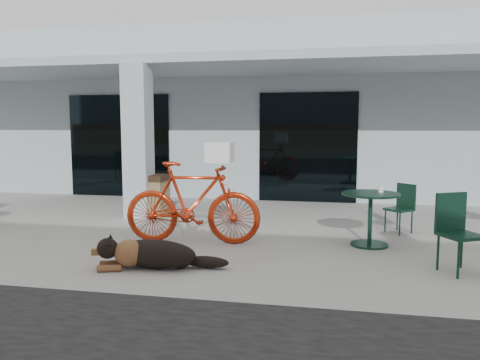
% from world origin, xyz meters
% --- Properties ---
extents(ground, '(80.00, 80.00, 0.00)m').
position_xyz_m(ground, '(0.00, 0.00, 0.00)').
color(ground, '#A6A29C').
rests_on(ground, ground).
extents(building, '(22.00, 7.00, 4.50)m').
position_xyz_m(building, '(0.00, 8.50, 2.25)').
color(building, '#9CAAB1').
rests_on(building, ground).
extents(storefront_glass_left, '(2.80, 0.06, 2.70)m').
position_xyz_m(storefront_glass_left, '(-3.20, 4.98, 1.35)').
color(storefront_glass_left, black).
rests_on(storefront_glass_left, ground).
extents(storefront_glass_right, '(2.40, 0.06, 2.70)m').
position_xyz_m(storefront_glass_right, '(1.80, 4.98, 1.35)').
color(storefront_glass_right, black).
rests_on(storefront_glass_right, ground).
extents(column, '(0.50, 0.50, 3.12)m').
position_xyz_m(column, '(-1.50, 2.30, 1.56)').
color(column, '#9CAAB1').
rests_on(column, ground).
extents(overhang, '(22.00, 2.80, 0.18)m').
position_xyz_m(overhang, '(0.00, 3.60, 3.21)').
color(overhang, '#9CAAB1').
rests_on(overhang, column).
extents(bicycle, '(2.22, 0.76, 1.31)m').
position_xyz_m(bicycle, '(0.22, 0.40, 0.66)').
color(bicycle, '#A5260D').
rests_on(bicycle, ground).
extents(laundry_basket, '(0.42, 0.55, 0.31)m').
position_xyz_m(laundry_basket, '(0.67, 0.43, 1.47)').
color(laundry_basket, white).
rests_on(laundry_basket, bicycle).
extents(dog, '(1.39, 0.83, 0.44)m').
position_xyz_m(dog, '(0.12, -1.00, 0.22)').
color(dog, black).
rests_on(dog, ground).
extents(cup_near_dog, '(0.08, 0.08, 0.09)m').
position_xyz_m(cup_near_dog, '(-0.19, 1.00, 0.04)').
color(cup_near_dog, white).
rests_on(cup_near_dog, ground).
extents(cafe_table_far, '(0.97, 0.97, 0.84)m').
position_xyz_m(cafe_table_far, '(3.00, 0.78, 0.42)').
color(cafe_table_far, '#113224').
rests_on(cafe_table_far, ground).
extents(cafe_chair_far_a, '(0.64, 0.66, 1.01)m').
position_xyz_m(cafe_chair_far_a, '(4.03, -0.44, 0.51)').
color(cafe_chair_far_a, '#113224').
rests_on(cafe_chair_far_a, ground).
extents(cafe_chair_far_b, '(0.58, 0.58, 0.86)m').
position_xyz_m(cafe_chair_far_b, '(3.57, 1.80, 0.43)').
color(cafe_chair_far_b, '#113224').
rests_on(cafe_chair_far_b, ground).
extents(cup_on_table, '(0.08, 0.08, 0.10)m').
position_xyz_m(cup_on_table, '(3.16, 0.87, 0.89)').
color(cup_on_table, white).
rests_on(cup_on_table, cafe_table_far).
extents(trash_receptacle, '(0.57, 0.57, 0.88)m').
position_xyz_m(trash_receptacle, '(-1.20, 2.42, 0.44)').
color(trash_receptacle, olive).
rests_on(trash_receptacle, ground).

